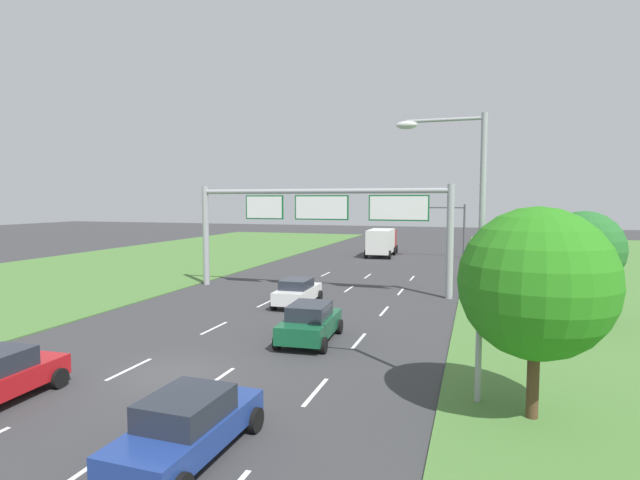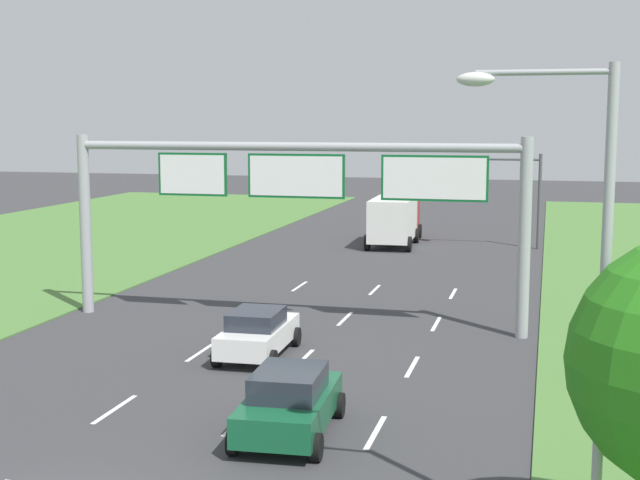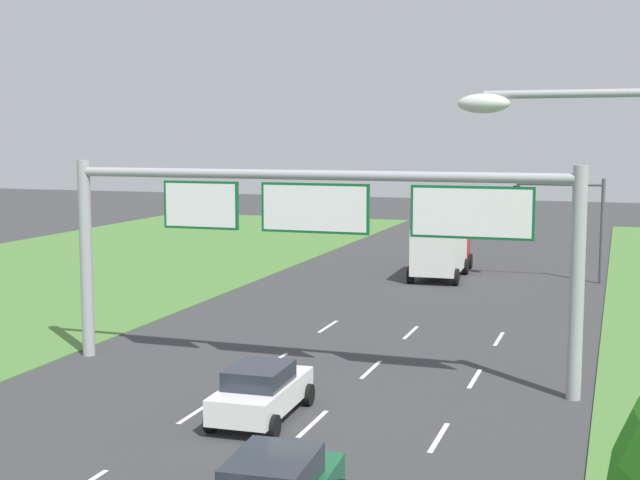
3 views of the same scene
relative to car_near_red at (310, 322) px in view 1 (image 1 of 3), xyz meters
The scene contains 13 objects.
ground_plane 6.27m from the car_near_red, 121.71° to the right, with size 200.00×200.00×0.00m, color #38383A.
lane_dashes_inner_left 5.57m from the car_near_red, 155.50° to the right, with size 0.14×44.40×0.01m.
lane_dashes_inner_right 2.86m from the car_near_red, 123.54° to the right, with size 0.14×44.40×0.01m.
lane_dashes_slip 3.14m from the car_near_red, 49.04° to the right, with size 0.14×44.40×0.01m.
car_near_red is the anchor object (origin of this frame).
car_lead_silver 7.33m from the car_near_red, 114.33° to the left, with size 2.10×4.18×1.55m.
car_far_ahead 10.00m from the car_near_red, 87.80° to the right, with size 2.12×4.43×1.54m.
box_truck 33.56m from the car_near_red, 95.31° to the left, with size 2.86×7.44×2.91m.
sign_gantry 12.46m from the car_near_red, 104.51° to the left, with size 17.24×0.44×7.00m.
traffic_light_mast 33.92m from the car_near_red, 84.12° to the left, with size 4.76×0.49×5.60m.
street_lamp 9.02m from the car_near_red, 35.78° to the right, with size 2.61×0.32×8.50m.
roadside_tree_near 10.29m from the car_near_red, 32.99° to the right, with size 4.14×4.14×5.86m.
roadside_tree_mid 13.73m from the car_near_red, 30.29° to the left, with size 3.72×3.72×5.51m.
Camera 1 is at (9.99, -14.49, 6.02)m, focal length 28.00 mm.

